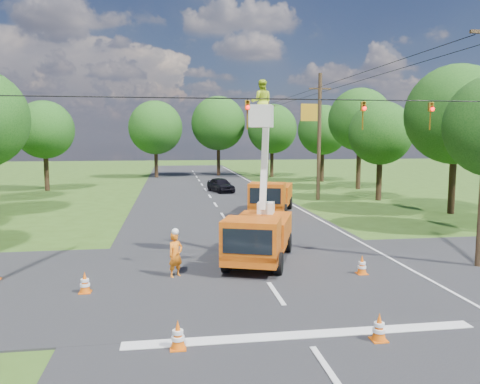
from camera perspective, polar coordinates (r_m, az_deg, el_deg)
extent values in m
plane|color=#335018|center=(34.59, -3.00, -1.62)|extent=(140.00, 140.00, 0.00)
cube|color=black|center=(34.59, -3.00, -1.62)|extent=(12.00, 100.00, 0.06)
cube|color=black|center=(17.14, 2.88, -10.21)|extent=(56.00, 10.00, 0.07)
cube|color=silver|center=(12.39, 7.83, -17.05)|extent=(9.00, 0.45, 0.02)
cube|color=silver|center=(35.56, 6.02, -1.42)|extent=(0.12, 90.00, 0.02)
cube|color=#D15F0E|center=(18.94, 2.40, -6.51)|extent=(3.75, 5.85, 0.41)
cube|color=#D15F0E|center=(16.89, 1.38, -5.65)|extent=(2.42, 2.14, 1.37)
cube|color=black|center=(16.13, 0.90, -6.07)|extent=(1.65, 0.64, 0.87)
cube|color=#D15F0E|center=(19.53, 2.74, -4.38)|extent=(3.17, 3.91, 0.92)
cylinder|color=black|center=(17.52, -1.63, -8.40)|extent=(0.56, 0.89, 0.84)
cylinder|color=black|center=(17.21, 4.69, -8.70)|extent=(0.56, 0.89, 0.84)
cylinder|color=black|center=(20.83, 0.52, -5.97)|extent=(0.56, 0.89, 0.84)
cylinder|color=black|center=(20.56, 5.81, -6.17)|extent=(0.56, 0.89, 0.84)
cube|color=silver|center=(20.39, 3.17, -1.96)|extent=(0.88, 0.88, 0.50)
cube|color=silver|center=(19.69, 3.00, 3.63)|extent=(0.65, 1.24, 3.97)
cube|color=silver|center=(18.74, 2.61, 9.21)|extent=(1.11, 1.11, 0.87)
imported|color=#C6E526|center=(18.77, 2.62, 10.90)|extent=(0.96, 0.81, 1.74)
cube|color=#D15F0E|center=(30.86, 3.85, -1.31)|extent=(4.01, 6.28, 0.44)
cube|color=#D15F0E|center=(28.68, 3.33, -0.37)|extent=(2.60, 2.30, 1.47)
cube|color=black|center=(27.85, 3.10, -0.47)|extent=(1.78, 0.68, 0.93)
cube|color=#D15F0E|center=(31.55, 4.03, 0.00)|extent=(3.39, 4.20, 0.98)
cylinder|color=black|center=(29.21, 1.37, -2.25)|extent=(0.60, 0.96, 0.90)
cylinder|color=black|center=(28.94, 5.41, -2.36)|extent=(0.60, 0.96, 0.90)
cylinder|color=black|center=(32.86, 2.47, -1.26)|extent=(0.60, 0.96, 0.90)
cylinder|color=black|center=(32.62, 6.05, -1.35)|extent=(0.60, 0.96, 0.90)
imported|color=#F14B14|center=(16.94, -7.86, -7.61)|extent=(0.71, 0.67, 1.63)
imported|color=black|center=(42.86, -2.36, 0.88)|extent=(2.57, 4.19, 1.33)
cone|color=#E05A0B|center=(11.55, -7.59, -16.82)|extent=(0.36, 0.36, 0.70)
cube|color=#E05A0B|center=(11.69, -7.56, -18.35)|extent=(0.38, 0.38, 0.04)
cylinder|color=white|center=(11.53, -7.59, -16.55)|extent=(0.26, 0.26, 0.09)
cylinder|color=white|center=(11.59, -7.58, -17.23)|extent=(0.31, 0.31, 0.09)
cone|color=#E05A0B|center=(12.34, 16.60, -15.46)|extent=(0.36, 0.36, 0.70)
cube|color=#E05A0B|center=(12.48, 16.54, -16.91)|extent=(0.38, 0.38, 0.04)
cylinder|color=white|center=(12.32, 16.61, -15.20)|extent=(0.26, 0.26, 0.09)
cylinder|color=white|center=(12.38, 16.58, -15.85)|extent=(0.31, 0.31, 0.09)
cone|color=#E05A0B|center=(21.80, 4.66, -5.53)|extent=(0.36, 0.36, 0.70)
cube|color=#E05A0B|center=(21.88, 4.65, -6.40)|extent=(0.38, 0.38, 0.04)
cylinder|color=white|center=(21.79, 4.66, -5.37)|extent=(0.26, 0.26, 0.09)
cylinder|color=white|center=(21.82, 4.66, -5.76)|extent=(0.31, 0.31, 0.09)
cone|color=#E05A0B|center=(26.62, 3.80, -3.29)|extent=(0.36, 0.36, 0.70)
cube|color=#E05A0B|center=(26.68, 3.79, -4.01)|extent=(0.38, 0.38, 0.04)
cylinder|color=white|center=(26.61, 3.80, -3.17)|extent=(0.26, 0.26, 0.09)
cylinder|color=white|center=(26.64, 3.80, -3.49)|extent=(0.31, 0.31, 0.09)
cone|color=#E05A0B|center=(15.99, -18.39, -10.38)|extent=(0.36, 0.36, 0.70)
cube|color=#E05A0B|center=(16.09, -18.34, -11.54)|extent=(0.38, 0.38, 0.04)
cylinder|color=white|center=(15.97, -18.40, -10.17)|extent=(0.26, 0.26, 0.09)
cylinder|color=white|center=(16.02, -18.38, -10.69)|extent=(0.31, 0.31, 0.09)
cone|color=#E05A0B|center=(30.68, 3.45, -1.97)|extent=(0.36, 0.36, 0.70)
cube|color=#E05A0B|center=(30.73, 3.45, -2.60)|extent=(0.38, 0.38, 0.04)
cylinder|color=white|center=(30.67, 3.45, -1.86)|extent=(0.26, 0.26, 0.09)
cylinder|color=white|center=(30.70, 3.45, -2.13)|extent=(0.31, 0.31, 0.09)
cone|color=#E05A0B|center=(17.75, 14.65, -8.55)|extent=(0.36, 0.36, 0.70)
cube|color=#E05A0B|center=(17.84, 14.62, -9.61)|extent=(0.38, 0.38, 0.04)
cylinder|color=white|center=(17.74, 14.65, -8.37)|extent=(0.26, 0.26, 0.09)
cylinder|color=white|center=(17.78, 14.64, -8.83)|extent=(0.31, 0.31, 0.09)
cylinder|color=#4C3823|center=(37.94, 9.62, 6.60)|extent=(0.30, 0.30, 10.00)
cube|color=#4C3823|center=(38.14, 9.74, 12.32)|extent=(1.80, 0.12, 0.12)
cylinder|color=#4C3823|center=(57.30, 3.38, 6.66)|extent=(0.30, 0.30, 10.00)
cube|color=#4C3823|center=(57.42, 3.40, 10.46)|extent=(1.80, 0.12, 0.12)
cylinder|color=black|center=(16.37, 1.26, 11.31)|extent=(18.00, 0.04, 0.04)
cube|color=#B07F15|center=(16.82, 8.42, 9.58)|extent=(0.60, 0.05, 0.60)
imported|color=#B07F15|center=(16.31, 0.90, 9.39)|extent=(0.16, 0.20, 1.00)
sphere|color=#FF0C0C|center=(16.21, 0.97, 10.29)|extent=(0.14, 0.14, 0.14)
imported|color=#B07F15|center=(17.50, 14.77, 8.99)|extent=(0.16, 0.20, 1.00)
sphere|color=#FF0C0C|center=(17.40, 14.96, 9.82)|extent=(0.14, 0.14, 0.14)
imported|color=#B07F15|center=(18.67, 22.21, 8.56)|extent=(0.16, 0.20, 1.00)
sphere|color=#FF0C0C|center=(18.58, 22.44, 9.33)|extent=(0.14, 0.14, 0.14)
cylinder|color=#382616|center=(47.59, -22.53, 2.59)|extent=(0.44, 0.44, 4.05)
sphere|color=#164613|center=(47.51, -22.73, 7.02)|extent=(5.40, 5.40, 5.40)
cylinder|color=#382616|center=(33.60, 24.47, 1.47)|extent=(0.44, 0.44, 4.58)
sphere|color=#164613|center=(33.52, 24.81, 8.57)|extent=(6.40, 6.40, 6.40)
cylinder|color=#382616|center=(38.87, 16.60, 1.83)|extent=(0.44, 0.44, 3.78)
sphere|color=#164613|center=(38.75, 16.77, 6.90)|extent=(5.00, 5.00, 5.00)
cylinder|color=#382616|center=(46.78, 14.25, 3.26)|extent=(0.44, 0.44, 4.75)
sphere|color=#164613|center=(46.74, 14.41, 8.56)|extent=(6.00, 6.00, 6.00)
cylinder|color=#382616|center=(53.93, 9.98, 3.46)|extent=(0.44, 0.44, 4.14)
sphere|color=#164613|center=(53.86, 10.06, 7.46)|extent=(5.60, 5.60, 5.60)
cylinder|color=#382616|center=(59.17, -10.19, 3.86)|extent=(0.44, 0.44, 4.40)
sphere|color=#164613|center=(59.12, -10.27, 7.73)|extent=(6.60, 6.60, 6.60)
cylinder|color=#382616|center=(61.45, -2.64, 4.26)|extent=(0.44, 0.44, 4.84)
sphere|color=#164613|center=(61.43, -2.67, 8.36)|extent=(7.00, 7.00, 7.00)
cylinder|color=#382616|center=(59.53, 3.91, 3.92)|extent=(0.44, 0.44, 4.31)
sphere|color=#164613|center=(59.47, 3.94, 7.70)|extent=(6.20, 6.20, 6.20)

